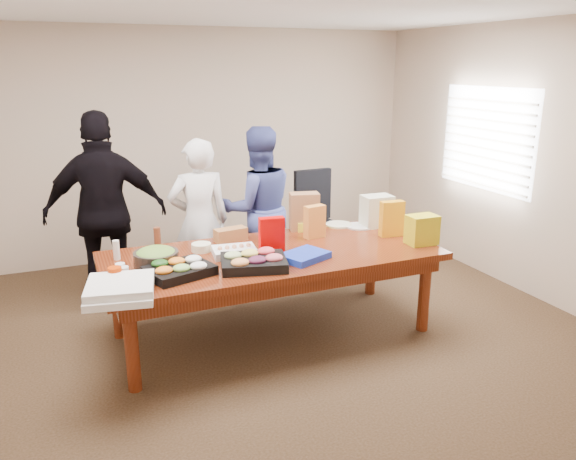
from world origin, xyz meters
name	(u,v)px	position (x,y,z in m)	size (l,w,h in m)	color
floor	(273,334)	(0.00, 0.00, -0.01)	(5.50, 5.00, 0.02)	#47301E
ceiling	(270,3)	(0.00, 0.00, 2.71)	(5.50, 5.00, 0.02)	white
wall_back	(197,144)	(0.00, 2.50, 1.35)	(5.50, 0.04, 2.70)	beige
wall_front	(487,294)	(0.00, -2.50, 1.35)	(5.50, 0.04, 2.70)	beige
wall_right	(529,161)	(2.75, 0.00, 1.35)	(0.04, 5.00, 2.70)	beige
window_panel	(486,139)	(2.72, 0.60, 1.50)	(0.03, 1.40, 1.10)	white
window_blinds	(483,139)	(2.68, 0.60, 1.50)	(0.04, 1.36, 1.00)	beige
conference_table	(273,293)	(0.00, 0.00, 0.38)	(2.80, 1.20, 0.75)	#4C1C0F
office_chair	(320,224)	(1.08, 1.29, 0.54)	(0.55, 0.55, 1.08)	black
person_center	(200,222)	(-0.38, 0.96, 0.81)	(0.59, 0.39, 1.62)	silver
person_right	(258,209)	(0.27, 1.10, 0.84)	(0.82, 0.64, 1.69)	#3D488D
person_left	(106,213)	(-1.23, 1.13, 0.94)	(1.11, 0.46, 1.89)	black
veggie_tray	(179,271)	(-0.84, -0.22, 0.79)	(0.46, 0.36, 0.07)	black
fruit_tray	(254,263)	(-0.27, -0.28, 0.79)	(0.50, 0.39, 0.08)	black
sheet_cake	(234,252)	(-0.32, 0.06, 0.78)	(0.35, 0.26, 0.06)	white
salad_bowl	(156,259)	(-0.96, 0.05, 0.81)	(0.35, 0.35, 0.11)	black
chip_bag_blue	(304,256)	(0.18, -0.26, 0.78)	(0.37, 0.28, 0.06)	#1A35BB
chip_bag_red	(272,235)	(0.00, 0.00, 0.90)	(0.21, 0.09, 0.30)	#D20100
chip_bag_yellow	(392,219)	(1.19, 0.02, 0.91)	(0.22, 0.09, 0.33)	orange
chip_bag_orange	(315,222)	(0.51, 0.25, 0.90)	(0.19, 0.09, 0.30)	orange
mayo_jar	(270,233)	(0.10, 0.32, 0.82)	(0.09, 0.09, 0.14)	white
mustard_bottle	(282,231)	(0.21, 0.31, 0.83)	(0.05, 0.05, 0.15)	gold
dressing_bottle	(157,238)	(-0.87, 0.50, 0.84)	(0.06, 0.06, 0.18)	#5E2E19
ranch_bottle	(116,250)	(-1.23, 0.32, 0.83)	(0.05, 0.05, 0.16)	silver
banana_bunch	(311,225)	(0.58, 0.49, 0.79)	(0.27, 0.15, 0.09)	#F8F52F
bread_loaf	(231,235)	(-0.23, 0.45, 0.81)	(0.29, 0.12, 0.12)	#9F6637
kraft_bag	(304,211)	(0.53, 0.52, 0.93)	(0.27, 0.16, 0.36)	#9B6841
red_cup	(115,276)	(-1.30, -0.23, 0.82)	(0.10, 0.10, 0.13)	#B52D00
clear_cup_a	(124,274)	(-1.24, -0.19, 0.80)	(0.08, 0.08, 0.11)	white
clear_cup_b	(121,270)	(-1.25, -0.07, 0.80)	(0.07, 0.07, 0.10)	white
pizza_box_lower	(120,294)	(-1.30, -0.49, 0.78)	(0.44, 0.44, 0.05)	white
pizza_box_upper	(120,285)	(-1.29, -0.46, 0.83)	(0.44, 0.44, 0.05)	white
plate_a	(359,226)	(1.06, 0.39, 0.76)	(0.27, 0.27, 0.02)	silver
plate_b	(339,225)	(0.90, 0.52, 0.76)	(0.26, 0.26, 0.02)	beige
dip_bowl_a	(268,238)	(0.07, 0.31, 0.78)	(0.14, 0.14, 0.05)	beige
dip_bowl_b	(201,247)	(-0.54, 0.27, 0.78)	(0.17, 0.17, 0.07)	#EFECC0
grocery_bag_white	(377,211)	(1.23, 0.36, 0.90)	(0.28, 0.20, 0.31)	silver
grocery_bag_yellow	(422,230)	(1.30, -0.29, 0.88)	(0.26, 0.18, 0.26)	yellow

